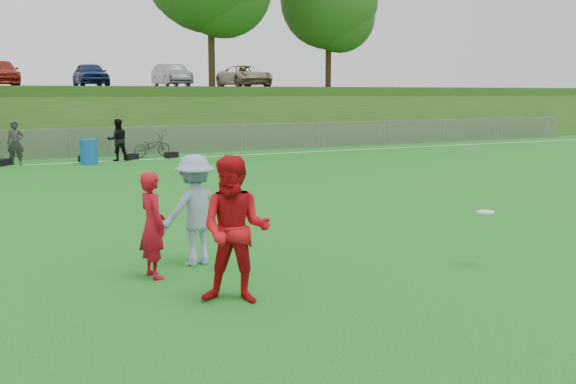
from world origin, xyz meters
TOP-DOWN VIEW (x-y plane):
  - ground at (0.00, 0.00)m, footprint 120.00×120.00m
  - sideline_far at (0.00, 18.00)m, footprint 60.00×0.10m
  - fence at (0.00, 20.00)m, footprint 58.00×0.06m
  - berm at (0.00, 31.00)m, footprint 120.00×18.00m
  - parking_lot at (0.00, 33.00)m, footprint 120.00×12.00m
  - tree_green_far at (16.16, 25.92)m, footprint 5.88×5.88m
  - car_row at (-1.17, 32.00)m, footprint 32.04×5.18m
  - gear_bags at (0.90, 18.10)m, footprint 7.04×0.50m
  - player_red_left at (-1.47, 0.97)m, footprint 0.46×0.63m
  - player_red_center at (-0.79, -0.65)m, footprint 1.19×1.13m
  - player_blue at (-0.67, 1.39)m, footprint 1.25×0.86m
  - frisbee at (3.37, -0.78)m, footprint 0.27×0.27m
  - recycling_bin at (0.30, 17.20)m, footprint 0.86×0.86m
  - bicycle at (3.23, 19.00)m, footprint 1.89×1.18m

SIDE VIEW (x-z plane):
  - ground at x=0.00m, z-range 0.00..0.00m
  - sideline_far at x=0.00m, z-range 0.00..0.01m
  - gear_bags at x=0.90m, z-range 0.00..0.26m
  - bicycle at x=3.23m, z-range 0.00..0.94m
  - recycling_bin at x=0.30m, z-range 0.00..0.98m
  - fence at x=0.00m, z-range 0.00..1.30m
  - player_red_left at x=-1.47m, z-range 0.00..1.60m
  - frisbee at x=3.37m, z-range 0.87..0.90m
  - player_blue at x=-0.67m, z-range 0.00..1.78m
  - player_red_center at x=-0.79m, z-range 0.00..1.94m
  - berm at x=0.00m, z-range 0.00..3.00m
  - parking_lot at x=0.00m, z-range 3.00..3.10m
  - car_row at x=-1.17m, z-range 3.10..4.54m
  - tree_green_far at x=16.16m, z-range 3.87..12.06m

